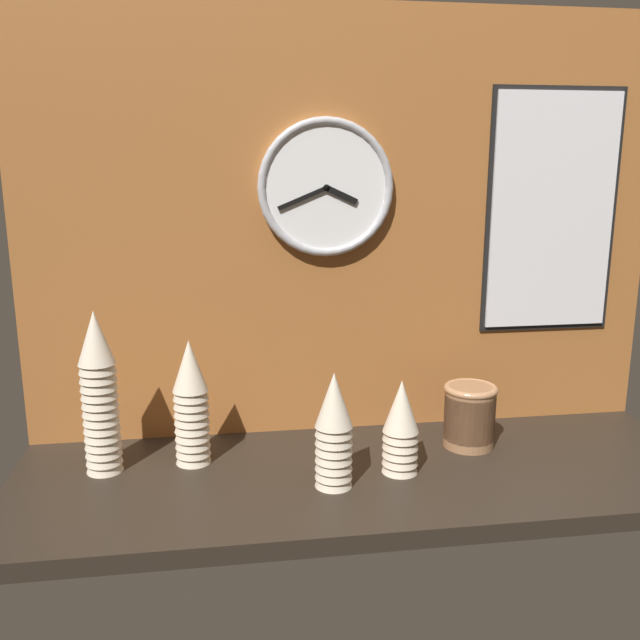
% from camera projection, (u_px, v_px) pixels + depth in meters
% --- Properties ---
extents(ground_plane, '(1.60, 0.56, 0.04)m').
position_uv_depth(ground_plane, '(366.00, 476.00, 1.56)').
color(ground_plane, black).
extents(wall_tiled_back, '(1.60, 0.03, 1.05)m').
position_uv_depth(wall_tiled_back, '(347.00, 227.00, 1.69)').
color(wall_tiled_back, '#A3602D').
rests_on(wall_tiled_back, ground_plane).
extents(cup_stack_left, '(0.08, 0.08, 0.29)m').
position_uv_depth(cup_stack_left, '(191.00, 402.00, 1.55)').
color(cup_stack_left, beige).
rests_on(cup_stack_left, ground_plane).
extents(cup_stack_far_left, '(0.08, 0.08, 0.37)m').
position_uv_depth(cup_stack_far_left, '(99.00, 393.00, 1.50)').
color(cup_stack_far_left, beige).
rests_on(cup_stack_far_left, ground_plane).
extents(cup_stack_center, '(0.08, 0.08, 0.26)m').
position_uv_depth(cup_stack_center, '(334.00, 430.00, 1.44)').
color(cup_stack_center, beige).
rests_on(cup_stack_center, ground_plane).
extents(cup_stack_center_right, '(0.08, 0.08, 0.22)m').
position_uv_depth(cup_stack_center_right, '(401.00, 427.00, 1.51)').
color(cup_stack_center_right, beige).
rests_on(cup_stack_center_right, ground_plane).
extents(bowl_stack_right, '(0.13, 0.13, 0.16)m').
position_uv_depth(bowl_stack_right, '(470.00, 414.00, 1.66)').
color(bowl_stack_right, '#996B47').
rests_on(bowl_stack_right, ground_plane).
extents(wall_clock, '(0.33, 0.03, 0.33)m').
position_uv_depth(wall_clock, '(326.00, 188.00, 1.63)').
color(wall_clock, white).
extents(menu_board, '(0.35, 0.01, 0.62)m').
position_uv_depth(menu_board, '(552.00, 212.00, 1.73)').
color(menu_board, black).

